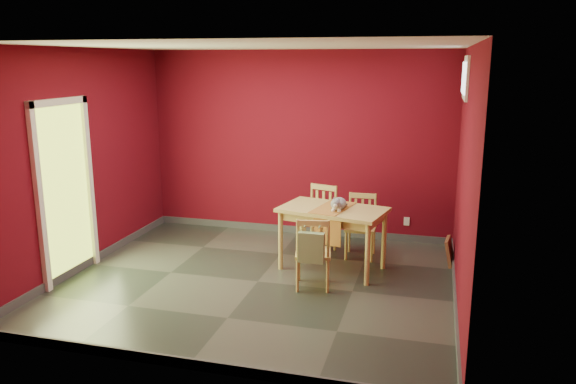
% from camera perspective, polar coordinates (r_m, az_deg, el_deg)
% --- Properties ---
extents(ground, '(4.50, 4.50, 0.00)m').
position_cam_1_polar(ground, '(6.72, -3.09, -9.06)').
color(ground, '#2D342D').
rests_on(ground, ground).
extents(room_shell, '(4.50, 4.50, 4.50)m').
position_cam_1_polar(room_shell, '(6.70, -3.09, -8.66)').
color(room_shell, '#590915').
rests_on(room_shell, ground).
extents(doorway, '(0.06, 1.01, 2.13)m').
position_cam_1_polar(doorway, '(7.05, -21.75, 0.64)').
color(doorway, '#B7D838').
rests_on(doorway, ground).
extents(window, '(0.05, 0.90, 0.50)m').
position_cam_1_polar(window, '(6.92, 17.58, 11.00)').
color(window, white).
rests_on(window, room_shell).
extents(outlet_plate, '(0.08, 0.02, 0.12)m').
position_cam_1_polar(outlet_plate, '(8.22, 11.96, -2.94)').
color(outlet_plate, silver).
rests_on(outlet_plate, room_shell).
extents(dining_table, '(1.39, 0.99, 0.79)m').
position_cam_1_polar(dining_table, '(6.91, 4.57, -2.42)').
color(dining_table, tan).
rests_on(dining_table, ground).
extents(table_runner, '(0.50, 0.79, 0.37)m').
position_cam_1_polar(table_runner, '(6.78, 4.39, -2.35)').
color(table_runner, '#A66A2A').
rests_on(table_runner, dining_table).
extents(chair_far_left, '(0.52, 0.52, 0.91)m').
position_cam_1_polar(chair_far_left, '(7.61, 3.16, -2.69)').
color(chair_far_left, tan).
rests_on(chair_far_left, ground).
extents(chair_far_right, '(0.40, 0.40, 0.83)m').
position_cam_1_polar(chair_far_right, '(7.48, 7.43, -3.36)').
color(chair_far_right, tan).
rests_on(chair_far_right, ground).
extents(chair_near, '(0.46, 0.46, 0.85)m').
position_cam_1_polar(chair_near, '(6.39, 2.56, -6.11)').
color(chair_near, tan).
rests_on(chair_near, ground).
extents(tote_bag, '(0.29, 0.18, 0.41)m').
position_cam_1_polar(tote_bag, '(6.15, 2.38, -5.65)').
color(tote_bag, '#7A9760').
rests_on(tote_bag, chair_near).
extents(cat, '(0.20, 0.39, 0.19)m').
position_cam_1_polar(cat, '(6.82, 5.16, -0.95)').
color(cat, slate).
rests_on(cat, table_runner).
extents(picture_frame, '(0.15, 0.35, 0.34)m').
position_cam_1_polar(picture_frame, '(7.49, 16.08, -5.82)').
color(picture_frame, brown).
rests_on(picture_frame, ground).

